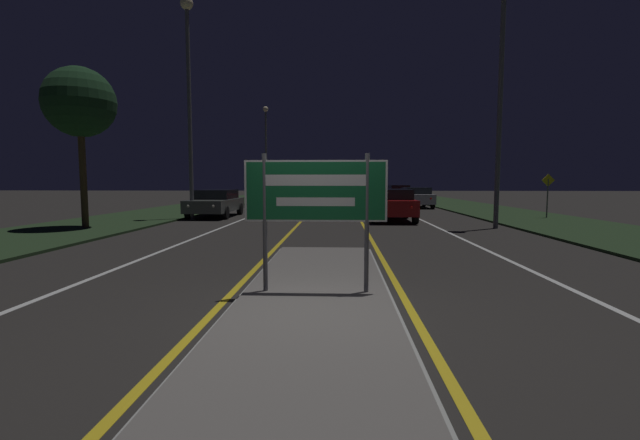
{
  "coord_description": "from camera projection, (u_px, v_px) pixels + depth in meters",
  "views": [
    {
      "loc": [
        0.36,
        -5.77,
        1.78
      ],
      "look_at": [
        0.0,
        2.17,
        1.07
      ],
      "focal_mm": 24.0,
      "sensor_mm": 36.0,
      "label": 1
    }
  ],
  "objects": [
    {
      "name": "car_receding_2",
      "position": [
        398.0,
        193.0,
        37.23
      ],
      "size": [
        1.92,
        4.59,
        1.5
      ],
      "color": "maroon",
      "rests_on": "ground_plane"
    },
    {
      "name": "edge_line_white_left",
      "position": [
        235.0,
        206.0,
        31.11
      ],
      "size": [
        0.1,
        70.0,
        0.01
      ],
      "color": "silver",
      "rests_on": "ground_plane"
    },
    {
      "name": "centre_line_yellow_left",
      "position": [
        315.0,
        206.0,
        30.85
      ],
      "size": [
        0.12,
        70.0,
        0.01
      ],
      "color": "gold",
      "rests_on": "ground_plane"
    },
    {
      "name": "warning_sign",
      "position": [
        548.0,
        191.0,
        20.19
      ],
      "size": [
        0.6,
        0.06,
        2.07
      ],
      "color": "#56565B",
      "rests_on": "verge_right"
    },
    {
      "name": "streetlight_left_far",
      "position": [
        266.0,
        143.0,
        38.01
      ],
      "size": [
        0.48,
        0.48,
        8.43
      ],
      "color": "#56565B",
      "rests_on": "ground_plane"
    },
    {
      "name": "car_approaching_2",
      "position": [
        314.0,
        191.0,
        45.32
      ],
      "size": [
        1.9,
        4.65,
        1.5
      ],
      "color": "silver",
      "rests_on": "ground_plane"
    },
    {
      "name": "highway_sign",
      "position": [
        316.0,
        196.0,
        6.43
      ],
      "size": [
        2.15,
        0.07,
        2.1
      ],
      "color": "#56565B",
      "rests_on": "median_island"
    },
    {
      "name": "car_approaching_1",
      "position": [
        300.0,
        196.0,
        32.25
      ],
      "size": [
        1.89,
        4.84,
        1.32
      ],
      "color": "maroon",
      "rests_on": "ground_plane"
    },
    {
      "name": "edge_line_white_right",
      "position": [
        435.0,
        207.0,
        30.47
      ],
      "size": [
        0.1,
        70.0,
        0.01
      ],
      "color": "silver",
      "rests_on": "ground_plane"
    },
    {
      "name": "roadside_palm_left",
      "position": [
        80.0,
        103.0,
        15.55
      ],
      "size": [
        2.52,
        2.52,
        5.85
      ],
      "color": "#4C3823",
      "rests_on": "verge_left"
    },
    {
      "name": "lane_line_white_right",
      "position": [
        393.0,
        207.0,
        30.6
      ],
      "size": [
        0.12,
        70.0,
        0.01
      ],
      "color": "silver",
      "rests_on": "ground_plane"
    },
    {
      "name": "verge_left",
      "position": [
        179.0,
        210.0,
        26.23
      ],
      "size": [
        5.0,
        100.0,
        0.08
      ],
      "color": "#23381E",
      "rests_on": "ground_plane"
    },
    {
      "name": "car_receding_1",
      "position": [
        415.0,
        197.0,
        29.76
      ],
      "size": [
        2.03,
        4.75,
        1.39
      ],
      "color": "#B7B7BC",
      "rests_on": "ground_plane"
    },
    {
      "name": "car_receding_0",
      "position": [
        391.0,
        204.0,
        19.49
      ],
      "size": [
        1.99,
        4.3,
        1.45
      ],
      "color": "maroon",
      "rests_on": "ground_plane"
    },
    {
      "name": "lane_line_white_left",
      "position": [
        276.0,
        206.0,
        30.98
      ],
      "size": [
        0.12,
        70.0,
        0.01
      ],
      "color": "silver",
      "rests_on": "ground_plane"
    },
    {
      "name": "streetlight_right_near",
      "position": [
        502.0,
        47.0,
        15.74
      ],
      "size": [
        0.62,
        0.62,
        9.7
      ],
      "color": "#56565B",
      "rests_on": "ground_plane"
    },
    {
      "name": "ground_plane",
      "position": [
        313.0,
        310.0,
        5.91
      ],
      "size": [
        160.0,
        160.0,
        0.0
      ],
      "primitive_type": "plane",
      "color": "#282623"
    },
    {
      "name": "car_receding_3",
      "position": [
        392.0,
        192.0,
        45.94
      ],
      "size": [
        1.86,
        4.58,
        1.36
      ],
      "color": "silver",
      "rests_on": "ground_plane"
    },
    {
      "name": "car_approaching_0",
      "position": [
        216.0,
        202.0,
        21.78
      ],
      "size": [
        2.01,
        4.77,
        1.37
      ],
      "color": "#4C514C",
      "rests_on": "ground_plane"
    },
    {
      "name": "centre_line_yellow_right",
      "position": [
        353.0,
        207.0,
        30.73
      ],
      "size": [
        0.12,
        70.0,
        0.01
      ],
      "color": "gold",
      "rests_on": "ground_plane"
    },
    {
      "name": "median_island",
      "position": [
        316.0,
        295.0,
        6.57
      ],
      "size": [
        2.33,
        8.95,
        0.1
      ],
      "color": "#999993",
      "rests_on": "ground_plane"
    },
    {
      "name": "streetlight_left_near",
      "position": [
        189.0,
        74.0,
        19.45
      ],
      "size": [
        0.58,
        0.58,
        10.06
      ],
      "color": "#56565B",
      "rests_on": "ground_plane"
    },
    {
      "name": "verge_right",
      "position": [
        493.0,
        211.0,
        25.39
      ],
      "size": [
        5.0,
        100.0,
        0.08
      ],
      "color": "#23381E",
      "rests_on": "ground_plane"
    }
  ]
}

